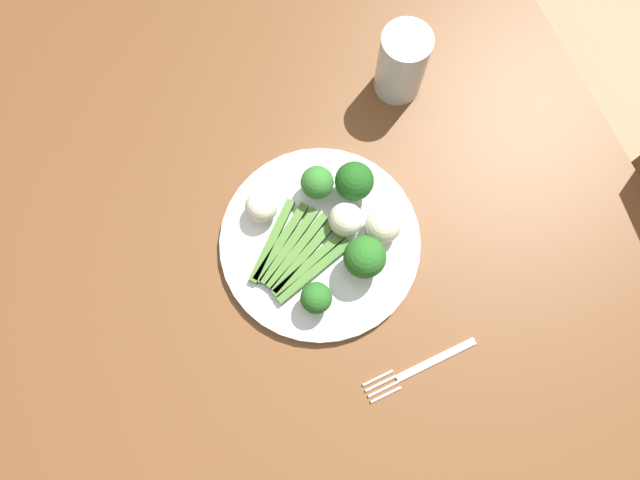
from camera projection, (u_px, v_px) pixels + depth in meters
ground_plane at (313, 350)px, 1.52m from camera, size 6.00×6.00×0.02m
dining_table at (308, 316)px, 0.90m from camera, size 1.40×1.06×0.72m
plate at (320, 242)px, 0.83m from camera, size 0.28×0.28×0.01m
asparagus_bundle at (295, 253)px, 0.82m from camera, size 0.14×0.15×0.01m
broccoli_back_right at (365, 257)px, 0.78m from camera, size 0.06×0.06×0.07m
broccoli_right at (354, 181)px, 0.81m from camera, size 0.05×0.05×0.07m
broccoli_near_center at (317, 183)px, 0.82m from camera, size 0.05×0.05×0.06m
broccoli_left at (317, 301)px, 0.77m from camera, size 0.04×0.04×0.05m
cauliflower_front at (346, 219)px, 0.81m from camera, size 0.05×0.05×0.05m
cauliflower_mid at (261, 207)px, 0.82m from camera, size 0.05×0.05×0.05m
cauliflower_back at (383, 225)px, 0.81m from camera, size 0.05×0.05×0.05m
fork at (419, 368)px, 0.79m from camera, size 0.03×0.17×0.00m
water_glass at (402, 63)px, 0.85m from camera, size 0.07×0.07×0.12m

